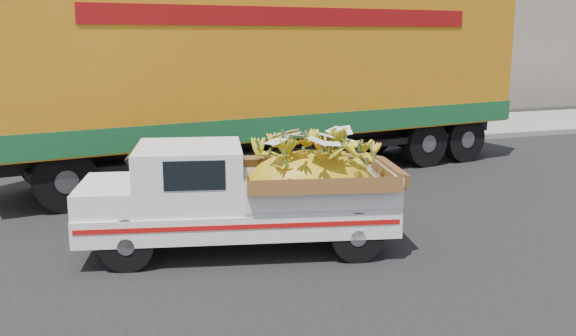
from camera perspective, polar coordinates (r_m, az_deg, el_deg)
name	(u,v)px	position (r m, az deg, el deg)	size (l,w,h in m)	color
ground	(358,231)	(10.14, 6.21, -5.57)	(100.00, 100.00, 0.00)	black
curb	(239,152)	(16.41, -4.35, 1.47)	(60.00, 0.25, 0.15)	gray
sidewalk	(220,139)	(18.42, -6.10, 2.56)	(60.00, 4.00, 0.14)	gray
building_right	(486,34)	(30.62, 17.20, 11.29)	(14.00, 6.00, 6.00)	gray
pickup_truck	(262,193)	(9.06, -2.30, -2.26)	(4.57, 2.52, 1.52)	black
semi_trailer	(271,77)	(13.85, -1.51, 8.11)	(12.07, 4.37, 3.80)	black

